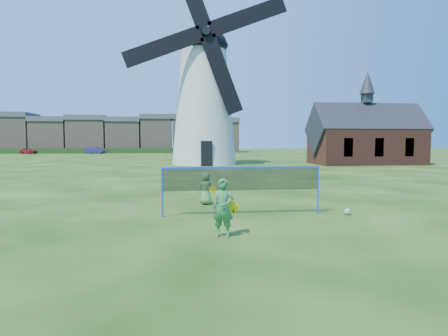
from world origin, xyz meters
TOP-DOWN VIEW (x-y plane):
  - ground at (0.00, 0.00)m, footprint 220.00×220.00m
  - windmill at (1.47, 27.49)m, footprint 15.61×6.55m
  - chapel at (18.02, 25.71)m, footprint 11.23×5.45m
  - badminton_net at (0.76, 0.34)m, footprint 5.05×0.05m
  - player_girl at (-0.17, -2.34)m, footprint 0.73×0.51m
  - player_boy at (-0.22, 2.52)m, footprint 0.70×0.55m
  - play_ball at (4.11, -0.04)m, footprint 0.22×0.22m
  - terraced_houses at (-20.22, 72.00)m, footprint 64.01×8.40m
  - hedge at (-22.00, 66.00)m, footprint 62.00×0.80m
  - car_left at (-28.84, 63.44)m, footprint 3.55×2.50m
  - car_right at (-16.88, 63.68)m, footprint 4.02×2.67m

SIDE VIEW (x-z plane):
  - ground at x=0.00m, z-range 0.00..0.00m
  - play_ball at x=4.11m, z-range 0.00..0.22m
  - hedge at x=-22.00m, z-range 0.00..1.00m
  - car_left at x=-28.84m, z-range 0.00..1.12m
  - player_boy at x=-0.22m, z-range 0.00..1.20m
  - car_right at x=-16.88m, z-range 0.00..1.25m
  - player_girl at x=-0.17m, z-range 0.00..1.44m
  - badminton_net at x=0.76m, z-range 0.36..1.91m
  - chapel at x=18.02m, z-range -2.08..7.42m
  - terraced_houses at x=-20.22m, z-range -0.19..7.97m
  - windmill at x=1.47m, z-range -3.33..17.11m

